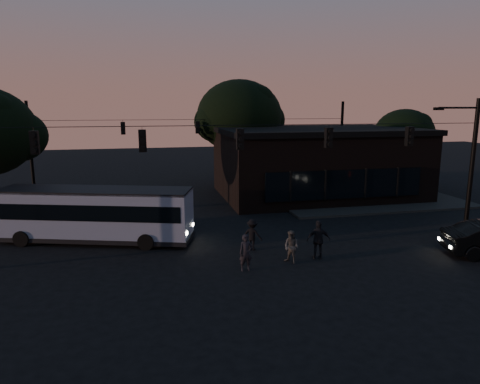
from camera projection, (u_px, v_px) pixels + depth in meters
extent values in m
plane|color=black|center=(262.00, 283.00, 17.45)|extent=(120.00, 120.00, 0.00)
cube|color=black|center=(361.00, 197.00, 33.42)|extent=(14.00, 10.00, 0.15)
cube|color=black|center=(316.00, 164.00, 34.21)|extent=(15.00, 10.00, 5.00)
cube|color=black|center=(318.00, 131.00, 33.67)|extent=(15.40, 10.40, 0.40)
cube|color=black|center=(345.00, 184.00, 29.45)|extent=(11.50, 0.18, 2.00)
cylinder|color=black|center=(239.00, 163.00, 38.96)|extent=(0.44, 0.44, 4.00)
ellipsoid|color=black|center=(239.00, 116.00, 38.13)|extent=(7.60, 7.60, 6.46)
cylinder|color=black|center=(401.00, 170.00, 38.26)|extent=(0.44, 0.44, 3.00)
ellipsoid|color=black|center=(404.00, 134.00, 37.64)|extent=(5.20, 5.20, 4.42)
cylinder|color=black|center=(472.00, 168.00, 23.35)|extent=(0.24, 0.24, 7.50)
cylinder|color=black|center=(240.00, 125.00, 20.06)|extent=(26.00, 0.03, 0.03)
cube|color=black|center=(35.00, 143.00, 18.24)|extent=(0.34, 0.30, 1.00)
cube|color=black|center=(143.00, 141.00, 19.21)|extent=(0.34, 0.30, 1.00)
cube|color=black|center=(240.00, 139.00, 20.18)|extent=(0.34, 0.30, 1.00)
cube|color=black|center=(329.00, 138.00, 21.16)|extent=(0.34, 0.30, 1.00)
cube|color=black|center=(409.00, 136.00, 22.13)|extent=(0.34, 0.30, 1.00)
cylinder|color=black|center=(31.00, 150.00, 33.03)|extent=(0.24, 0.24, 7.50)
cylinder|color=black|center=(341.00, 144.00, 38.65)|extent=(0.24, 0.24, 7.50)
cylinder|color=black|center=(197.00, 119.00, 35.40)|extent=(26.00, 0.03, 0.03)
cube|color=black|center=(123.00, 128.00, 34.23)|extent=(0.34, 0.30, 1.00)
cube|color=black|center=(198.00, 127.00, 35.52)|extent=(0.34, 0.30, 1.00)
cube|color=black|center=(267.00, 127.00, 36.82)|extent=(0.34, 0.30, 1.00)
cube|color=gray|center=(95.00, 212.00, 22.49)|extent=(10.26, 5.20, 2.37)
cube|color=black|center=(95.00, 208.00, 22.44)|extent=(9.89, 5.11, 0.82)
cube|color=black|center=(94.00, 190.00, 22.25)|extent=(10.26, 5.20, 0.14)
cube|color=black|center=(97.00, 236.00, 22.74)|extent=(10.38, 5.28, 0.23)
cylinder|color=black|center=(21.00, 239.00, 21.89)|extent=(0.85, 0.46, 0.82)
cylinder|color=black|center=(45.00, 227.00, 24.12)|extent=(0.85, 0.46, 0.82)
cylinder|color=black|center=(146.00, 242.00, 21.36)|extent=(0.85, 0.46, 0.82)
cylinder|color=black|center=(158.00, 229.00, 23.59)|extent=(0.85, 0.46, 0.82)
imported|color=black|center=(246.00, 253.00, 18.61)|extent=(0.60, 0.40, 1.63)
imported|color=#433F3D|center=(291.00, 247.00, 19.52)|extent=(0.91, 0.94, 1.53)
imported|color=black|center=(319.00, 240.00, 20.01)|extent=(1.16, 0.66, 1.87)
imported|color=black|center=(252.00, 235.00, 21.33)|extent=(1.18, 1.06, 1.58)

